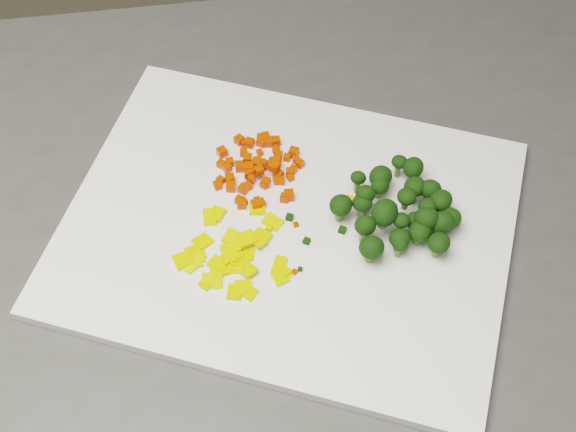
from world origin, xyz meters
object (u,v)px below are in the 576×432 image
(cutting_board, at_px, (288,226))
(pepper_pile, at_px, (240,249))
(broccoli_pile, at_px, (398,202))
(counter_block, at_px, (259,428))
(carrot_pile, at_px, (257,164))

(cutting_board, distance_m, pepper_pile, 0.06)
(broccoli_pile, bearing_deg, cutting_board, -162.18)
(pepper_pile, xyz_separation_m, broccoli_pile, (0.13, 0.08, 0.02))
(cutting_board, xyz_separation_m, pepper_pile, (-0.03, -0.04, 0.01))
(cutting_board, distance_m, broccoli_pile, 0.10)
(pepper_pile, bearing_deg, cutting_board, 54.39)
(cutting_board, xyz_separation_m, broccoli_pile, (0.10, 0.03, 0.03))
(pepper_pile, relative_size, broccoli_pile, 0.97)
(counter_block, distance_m, carrot_pile, 0.48)
(pepper_pile, height_order, broccoli_pile, broccoli_pile)
(counter_block, height_order, broccoli_pile, broccoli_pile)
(counter_block, height_order, pepper_pile, pepper_pile)
(cutting_board, relative_size, carrot_pile, 4.50)
(counter_block, relative_size, carrot_pile, 11.19)
(pepper_pile, bearing_deg, carrot_pile, 97.52)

